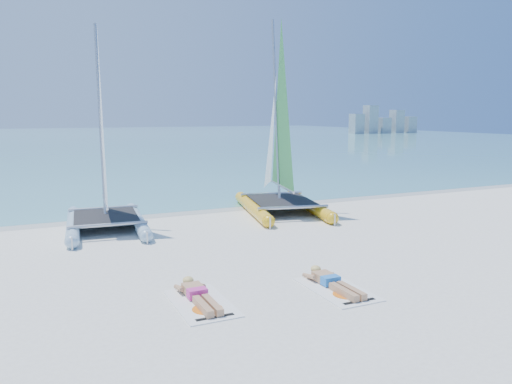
# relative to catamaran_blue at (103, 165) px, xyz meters

# --- Properties ---
(ground) EXTENTS (140.00, 140.00, 0.00)m
(ground) POSITION_rel_catamaran_blue_xyz_m (3.57, -3.98, -1.95)
(ground) COLOR white
(ground) RESTS_ON ground
(sea) EXTENTS (140.00, 115.00, 0.01)m
(sea) POSITION_rel_catamaran_blue_xyz_m (3.57, 59.02, -1.95)
(sea) COLOR #7BCCCE
(sea) RESTS_ON ground
(wet_sand_strip) EXTENTS (140.00, 1.40, 0.01)m
(wet_sand_strip) POSITION_rel_catamaran_blue_xyz_m (3.57, 1.52, -1.95)
(wet_sand_strip) COLOR beige
(wet_sand_strip) RESTS_ON ground
(distant_skyline) EXTENTS (14.00, 2.00, 5.00)m
(distant_skyline) POSITION_rel_catamaran_blue_xyz_m (57.28, 58.02, -0.01)
(distant_skyline) COLOR #A3ABB3
(distant_skyline) RESTS_ON ground
(catamaran_blue) EXTENTS (2.73, 4.98, 6.54)m
(catamaran_blue) POSITION_rel_catamaran_blue_xyz_m (0.00, 0.00, 0.00)
(catamaran_blue) COLOR #A7CDDB
(catamaran_blue) RESTS_ON ground
(catamaran_yellow) EXTENTS (3.56, 5.78, 7.17)m
(catamaran_yellow) POSITION_rel_catamaran_blue_xyz_m (6.23, 0.48, 0.31)
(catamaran_yellow) COLOR yellow
(catamaran_yellow) RESTS_ON ground
(towel_a) EXTENTS (1.00, 1.85, 0.02)m
(towel_a) POSITION_rel_catamaran_blue_xyz_m (0.69, -7.19, -1.94)
(towel_a) COLOR white
(towel_a) RESTS_ON ground
(sunbather_a) EXTENTS (0.37, 1.73, 0.26)m
(sunbather_a) POSITION_rel_catamaran_blue_xyz_m (0.69, -7.00, -1.83)
(sunbather_a) COLOR tan
(sunbather_a) RESTS_ON towel_a
(towel_b) EXTENTS (1.00, 1.85, 0.02)m
(towel_b) POSITION_rel_catamaran_blue_xyz_m (3.41, -7.63, -1.94)
(towel_b) COLOR white
(towel_b) RESTS_ON ground
(sunbather_b) EXTENTS (0.37, 1.73, 0.26)m
(sunbather_b) POSITION_rel_catamaran_blue_xyz_m (3.41, -7.44, -1.83)
(sunbather_b) COLOR tan
(sunbather_b) RESTS_ON towel_b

